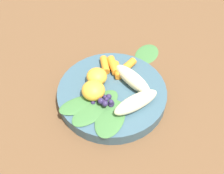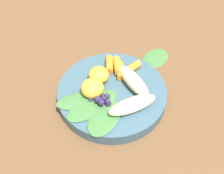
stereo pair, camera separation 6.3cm
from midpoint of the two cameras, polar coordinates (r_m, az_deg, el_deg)
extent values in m
plane|color=brown|center=(0.66, 2.73, -2.45)|extent=(2.40, 2.40, 0.00)
cylinder|color=#385666|center=(0.65, 2.77, -1.62)|extent=(0.25, 0.25, 0.03)
ellipsoid|color=beige|center=(0.63, 7.34, 1.00)|extent=(0.10, 0.10, 0.03)
ellipsoid|color=beige|center=(0.59, 7.28, -3.88)|extent=(0.11, 0.09, 0.03)
ellipsoid|color=#F4A833|center=(0.61, -1.17, -0.41)|extent=(0.05, 0.05, 0.04)
ellipsoid|color=#F4A833|center=(0.64, 0.02, 2.36)|extent=(0.05, 0.05, 0.04)
cylinder|color=orange|center=(0.67, 6.35, 3.53)|extent=(0.05, 0.06, 0.02)
cylinder|color=orange|center=(0.66, 4.46, 3.21)|extent=(0.03, 0.05, 0.02)
cylinder|color=orange|center=(0.68, 3.42, 4.32)|extent=(0.04, 0.06, 0.02)
cylinder|color=orange|center=(0.68, 2.10, 4.56)|extent=(0.03, 0.05, 0.02)
sphere|color=#2D234C|center=(0.61, 1.05, -2.08)|extent=(0.01, 0.01, 0.01)
sphere|color=#2D234C|center=(0.60, 0.60, -3.38)|extent=(0.01, 0.01, 0.01)
sphere|color=#2D234C|center=(0.61, -1.51, -2.90)|extent=(0.01, 0.01, 0.01)
sphere|color=#2D234C|center=(0.60, 1.88, -3.51)|extent=(0.01, 0.01, 0.01)
sphere|color=#2D234C|center=(0.60, 1.96, -3.83)|extent=(0.01, 0.01, 0.01)
sphere|color=#2D234C|center=(0.60, 0.51, -2.95)|extent=(0.01, 0.01, 0.01)
sphere|color=#2D234C|center=(0.59, 0.83, -3.42)|extent=(0.01, 0.01, 0.01)
sphere|color=#2D234C|center=(0.59, 0.05, -2.77)|extent=(0.01, 0.01, 0.01)
sphere|color=#2D234C|center=(0.60, 1.31, -2.58)|extent=(0.01, 0.01, 0.01)
sphere|color=#2D234C|center=(0.61, 1.87, -2.12)|extent=(0.01, 0.01, 0.01)
sphere|color=#2D234C|center=(0.61, 0.03, -2.84)|extent=(0.01, 0.01, 0.01)
sphere|color=#2D234C|center=(0.59, 2.38, -3.27)|extent=(0.01, 0.01, 0.01)
ellipsoid|color=#3D7038|center=(0.61, -4.15, -3.05)|extent=(0.11, 0.08, 0.01)
ellipsoid|color=#3D7038|center=(0.60, -1.13, -4.00)|extent=(0.13, 0.13, 0.01)
ellipsoid|color=#3D7038|center=(0.58, 1.25, -6.47)|extent=(0.08, 0.11, 0.01)
ellipsoid|color=#3D7038|center=(0.76, 11.36, 5.90)|extent=(0.09, 0.10, 0.01)
camera|label=1|loc=(0.03, -87.13, 3.28)|focal=44.18mm
camera|label=2|loc=(0.03, 92.87, -3.28)|focal=44.18mm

